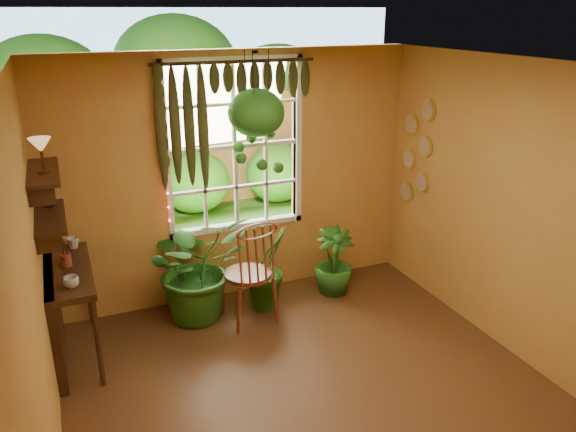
{
  "coord_description": "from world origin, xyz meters",
  "views": [
    {
      "loc": [
        -1.73,
        -3.33,
        3.07
      ],
      "look_at": [
        0.14,
        1.15,
        1.28
      ],
      "focal_mm": 35.0,
      "sensor_mm": 36.0,
      "label": 1
    }
  ],
  "objects_px": {
    "potted_plant_mid": "(268,268)",
    "windsor_chair": "(250,287)",
    "counter_ledge": "(60,306)",
    "potted_plant_left": "(197,266)",
    "hanging_basket": "(256,121)"
  },
  "relations": [
    {
      "from": "windsor_chair",
      "to": "potted_plant_left",
      "type": "height_order",
      "value": "windsor_chair"
    },
    {
      "from": "counter_ledge",
      "to": "windsor_chair",
      "type": "xyz_separation_m",
      "value": [
        1.81,
        -0.02,
        -0.17
      ]
    },
    {
      "from": "windsor_chair",
      "to": "hanging_basket",
      "type": "height_order",
      "value": "hanging_basket"
    },
    {
      "from": "potted_plant_mid",
      "to": "counter_ledge",
      "type": "bearing_deg",
      "value": -174.6
    },
    {
      "from": "hanging_basket",
      "to": "counter_ledge",
      "type": "bearing_deg",
      "value": -167.99
    },
    {
      "from": "windsor_chair",
      "to": "potted_plant_mid",
      "type": "bearing_deg",
      "value": 29.75
    },
    {
      "from": "counter_ledge",
      "to": "potted_plant_mid",
      "type": "distance_m",
      "value": 2.1
    },
    {
      "from": "potted_plant_mid",
      "to": "windsor_chair",
      "type": "bearing_deg",
      "value": -142.66
    },
    {
      "from": "potted_plant_mid",
      "to": "hanging_basket",
      "type": "xyz_separation_m",
      "value": [
        -0.01,
        0.24,
        1.54
      ]
    },
    {
      "from": "counter_ledge",
      "to": "hanging_basket",
      "type": "bearing_deg",
      "value": 12.01
    },
    {
      "from": "windsor_chair",
      "to": "potted_plant_left",
      "type": "bearing_deg",
      "value": 141.45
    },
    {
      "from": "windsor_chair",
      "to": "potted_plant_mid",
      "type": "relative_size",
      "value": 1.43
    },
    {
      "from": "potted_plant_mid",
      "to": "hanging_basket",
      "type": "bearing_deg",
      "value": 92.61
    },
    {
      "from": "counter_ledge",
      "to": "potted_plant_mid",
      "type": "relative_size",
      "value": 1.3
    },
    {
      "from": "windsor_chair",
      "to": "hanging_basket",
      "type": "xyz_separation_m",
      "value": [
        0.27,
        0.46,
        1.62
      ]
    }
  ]
}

